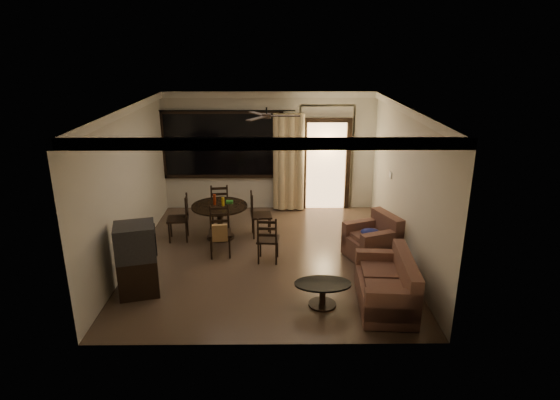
{
  "coord_description": "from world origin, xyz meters",
  "views": [
    {
      "loc": [
        0.16,
        -8.08,
        3.85
      ],
      "look_at": [
        0.23,
        0.2,
        1.05
      ],
      "focal_mm": 30.0,
      "sensor_mm": 36.0,
      "label": 1
    }
  ],
  "objects_px": {
    "dining_chair_north": "(220,212)",
    "armchair": "(374,241)",
    "dining_chair_east": "(261,223)",
    "sofa": "(389,287)",
    "dining_chair_south": "(220,240)",
    "dining_table": "(220,212)",
    "side_chair": "(268,248)",
    "coffee_table": "(323,290)",
    "tv_cabinet": "(137,259)",
    "dining_chair_west": "(179,227)"
  },
  "relations": [
    {
      "from": "dining_chair_north",
      "to": "sofa",
      "type": "height_order",
      "value": "dining_chair_north"
    },
    {
      "from": "tv_cabinet",
      "to": "sofa",
      "type": "relative_size",
      "value": 0.78
    },
    {
      "from": "sofa",
      "to": "side_chair",
      "type": "height_order",
      "value": "side_chair"
    },
    {
      "from": "dining_chair_south",
      "to": "armchair",
      "type": "relative_size",
      "value": 0.89
    },
    {
      "from": "dining_chair_east",
      "to": "armchair",
      "type": "bearing_deg",
      "value": -123.44
    },
    {
      "from": "dining_chair_west",
      "to": "dining_chair_south",
      "type": "relative_size",
      "value": 1.0
    },
    {
      "from": "sofa",
      "to": "side_chair",
      "type": "bearing_deg",
      "value": 144.1
    },
    {
      "from": "coffee_table",
      "to": "dining_chair_north",
      "type": "bearing_deg",
      "value": 119.61
    },
    {
      "from": "dining_chair_south",
      "to": "sofa",
      "type": "height_order",
      "value": "dining_chair_south"
    },
    {
      "from": "dining_chair_east",
      "to": "tv_cabinet",
      "type": "height_order",
      "value": "tv_cabinet"
    },
    {
      "from": "dining_chair_east",
      "to": "dining_chair_north",
      "type": "xyz_separation_m",
      "value": [
        -0.92,
        0.69,
        0.0
      ]
    },
    {
      "from": "dining_chair_north",
      "to": "armchair",
      "type": "bearing_deg",
      "value": 143.4
    },
    {
      "from": "dining_table",
      "to": "side_chair",
      "type": "distance_m",
      "value": 1.52
    },
    {
      "from": "dining_chair_east",
      "to": "sofa",
      "type": "xyz_separation_m",
      "value": [
        2.04,
        -2.76,
        0.03
      ]
    },
    {
      "from": "dining_chair_north",
      "to": "armchair",
      "type": "xyz_separation_m",
      "value": [
        3.07,
        -1.77,
        0.06
      ]
    },
    {
      "from": "armchair",
      "to": "coffee_table",
      "type": "distance_m",
      "value": 2.0
    },
    {
      "from": "armchair",
      "to": "coffee_table",
      "type": "relative_size",
      "value": 1.22
    },
    {
      "from": "coffee_table",
      "to": "side_chair",
      "type": "distance_m",
      "value": 1.78
    },
    {
      "from": "tv_cabinet",
      "to": "sofa",
      "type": "distance_m",
      "value": 3.96
    },
    {
      "from": "tv_cabinet",
      "to": "sofa",
      "type": "bearing_deg",
      "value": -21.34
    },
    {
      "from": "dining_chair_south",
      "to": "sofa",
      "type": "xyz_separation_m",
      "value": [
        2.77,
        -1.81,
        0.01
      ]
    },
    {
      "from": "dining_chair_east",
      "to": "side_chair",
      "type": "relative_size",
      "value": 1.05
    },
    {
      "from": "dining_chair_south",
      "to": "dining_chair_west",
      "type": "bearing_deg",
      "value": 134.3
    },
    {
      "from": "dining_chair_south",
      "to": "coffee_table",
      "type": "relative_size",
      "value": 1.09
    },
    {
      "from": "dining_chair_west",
      "to": "dining_chair_east",
      "type": "bearing_deg",
      "value": 90.0
    },
    {
      "from": "dining_chair_south",
      "to": "sofa",
      "type": "bearing_deg",
      "value": -39.71
    },
    {
      "from": "dining_chair_south",
      "to": "dining_table",
      "type": "bearing_deg",
      "value": 89.88
    },
    {
      "from": "dining_table",
      "to": "tv_cabinet",
      "type": "xyz_separation_m",
      "value": [
        -1.05,
        -2.25,
        0.03
      ]
    },
    {
      "from": "dining_chair_east",
      "to": "dining_chair_west",
      "type": "bearing_deg",
      "value": 90.0
    },
    {
      "from": "dining_table",
      "to": "dining_chair_north",
      "type": "distance_m",
      "value": 0.83
    },
    {
      "from": "dining_chair_east",
      "to": "armchair",
      "type": "xyz_separation_m",
      "value": [
        2.15,
        -1.09,
        0.06
      ]
    },
    {
      "from": "side_chair",
      "to": "dining_chair_north",
      "type": "bearing_deg",
      "value": -55.25
    },
    {
      "from": "coffee_table",
      "to": "tv_cabinet",
      "type": "bearing_deg",
      "value": 171.99
    },
    {
      "from": "dining_chair_west",
      "to": "armchair",
      "type": "relative_size",
      "value": 0.89
    },
    {
      "from": "dining_chair_west",
      "to": "armchair",
      "type": "bearing_deg",
      "value": 70.19
    },
    {
      "from": "dining_chair_west",
      "to": "tv_cabinet",
      "type": "xyz_separation_m",
      "value": [
        -0.22,
        -2.15,
        0.31
      ]
    },
    {
      "from": "dining_chair_south",
      "to": "tv_cabinet",
      "type": "height_order",
      "value": "tv_cabinet"
    },
    {
      "from": "tv_cabinet",
      "to": "dining_chair_south",
      "type": "bearing_deg",
      "value": 35.24
    },
    {
      "from": "tv_cabinet",
      "to": "armchair",
      "type": "relative_size",
      "value": 1.11
    },
    {
      "from": "dining_chair_west",
      "to": "dining_chair_north",
      "type": "height_order",
      "value": "same"
    },
    {
      "from": "dining_chair_east",
      "to": "armchair",
      "type": "distance_m",
      "value": 2.41
    },
    {
      "from": "dining_chair_south",
      "to": "sofa",
      "type": "relative_size",
      "value": 0.63
    },
    {
      "from": "armchair",
      "to": "dining_chair_west",
      "type": "bearing_deg",
      "value": 145.41
    },
    {
      "from": "dining_chair_north",
      "to": "tv_cabinet",
      "type": "xyz_separation_m",
      "value": [
        -0.96,
        -3.03,
        0.31
      ]
    },
    {
      "from": "armchair",
      "to": "coffee_table",
      "type": "xyz_separation_m",
      "value": [
        -1.11,
        -1.67,
        -0.09
      ]
    },
    {
      "from": "side_chair",
      "to": "tv_cabinet",
      "type": "bearing_deg",
      "value": 33.72
    },
    {
      "from": "dining_chair_south",
      "to": "side_chair",
      "type": "height_order",
      "value": "dining_chair_south"
    },
    {
      "from": "dining_chair_east",
      "to": "coffee_table",
      "type": "height_order",
      "value": "dining_chair_east"
    },
    {
      "from": "dining_table",
      "to": "coffee_table",
      "type": "height_order",
      "value": "dining_table"
    },
    {
      "from": "dining_chair_east",
      "to": "coffee_table",
      "type": "relative_size",
      "value": 1.09
    }
  ]
}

